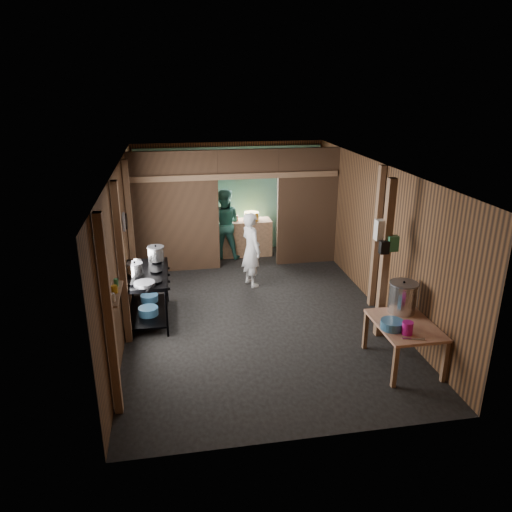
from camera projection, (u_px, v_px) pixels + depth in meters
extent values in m
cube|color=#262525|center=(254.00, 309.00, 8.93)|extent=(4.50, 7.00, 0.00)
cube|color=#48423E|center=(254.00, 167.00, 8.04)|extent=(4.50, 7.00, 0.00)
cube|color=brown|center=(230.00, 197.00, 11.73)|extent=(4.50, 0.00, 2.60)
cube|color=brown|center=(309.00, 341.00, 5.25)|extent=(4.50, 0.00, 2.60)
cube|color=brown|center=(122.00, 249.00, 8.12)|extent=(0.00, 7.00, 2.60)
cube|color=brown|center=(376.00, 235.00, 8.85)|extent=(0.00, 7.00, 2.60)
cube|color=brown|center=(175.00, 213.00, 10.31)|extent=(1.85, 0.10, 2.60)
cube|color=brown|center=(307.00, 207.00, 10.78)|extent=(1.35, 0.10, 2.60)
cube|color=brown|center=(248.00, 164.00, 10.22)|extent=(1.30, 0.10, 0.60)
cube|color=#599D91|center=(230.00, 199.00, 11.69)|extent=(4.40, 0.06, 2.50)
cube|color=#A2734E|center=(246.00, 238.00, 11.57)|extent=(1.20, 0.50, 0.85)
cylinder|color=silver|center=(240.00, 172.00, 11.47)|extent=(0.20, 0.03, 0.20)
cube|color=#A2734E|center=(109.00, 319.00, 5.73)|extent=(0.10, 0.12, 2.60)
cube|color=#A2734E|center=(122.00, 265.00, 7.39)|extent=(0.10, 0.12, 2.60)
cube|color=#A2734E|center=(131.00, 228.00, 9.24)|extent=(0.10, 0.12, 2.60)
cube|color=#A2734E|center=(376.00, 238.00, 8.65)|extent=(0.10, 0.12, 2.60)
cube|color=#A2734E|center=(385.00, 261.00, 7.58)|extent=(0.12, 0.12, 2.60)
cube|color=#A2734E|center=(237.00, 176.00, 10.22)|extent=(4.40, 0.12, 0.12)
cylinder|color=slate|center=(124.00, 222.00, 8.38)|extent=(0.03, 0.34, 0.34)
cylinder|color=black|center=(126.00, 221.00, 8.78)|extent=(0.03, 0.30, 0.30)
cube|color=#A2734E|center=(115.00, 294.00, 6.16)|extent=(0.14, 0.80, 0.03)
cylinder|color=silver|center=(112.00, 297.00, 5.91)|extent=(0.07, 0.07, 0.10)
cylinder|color=gold|center=(114.00, 289.00, 6.14)|extent=(0.08, 0.08, 0.10)
cylinder|color=#338353|center=(116.00, 283.00, 6.34)|extent=(0.06, 0.06, 0.10)
cube|color=silver|center=(382.00, 230.00, 7.49)|extent=(0.22, 0.15, 0.32)
cube|color=#338353|center=(392.00, 243.00, 7.44)|extent=(0.16, 0.12, 0.24)
cube|color=black|center=(384.00, 247.00, 7.41)|extent=(0.14, 0.10, 0.20)
cylinder|color=#BABABA|center=(137.00, 263.00, 8.54)|extent=(0.22, 0.22, 0.10)
cylinder|color=teal|center=(148.00, 311.00, 8.30)|extent=(0.33, 0.33, 0.14)
cylinder|color=teal|center=(149.00, 298.00, 8.81)|extent=(0.31, 0.31, 0.12)
cylinder|color=teal|center=(392.00, 325.00, 6.82)|extent=(0.38, 0.38, 0.12)
cylinder|color=#B9147D|center=(407.00, 328.00, 6.66)|extent=(0.17, 0.17, 0.18)
cube|color=#BABABA|center=(414.00, 339.00, 6.55)|extent=(0.30, 0.11, 0.01)
cylinder|color=gold|center=(251.00, 216.00, 11.41)|extent=(0.35, 0.35, 0.19)
cylinder|color=#993826|center=(236.00, 218.00, 11.36)|extent=(0.11, 0.11, 0.13)
imported|color=white|center=(251.00, 250.00, 9.73)|extent=(0.53, 0.65, 1.52)
imported|color=#2D6B60|center=(224.00, 224.00, 11.25)|extent=(0.92, 0.79, 1.64)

